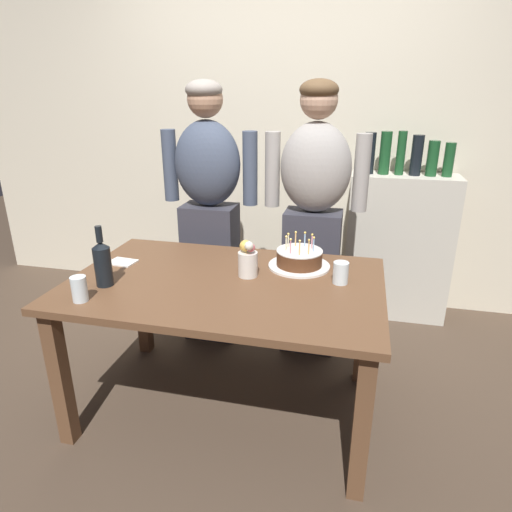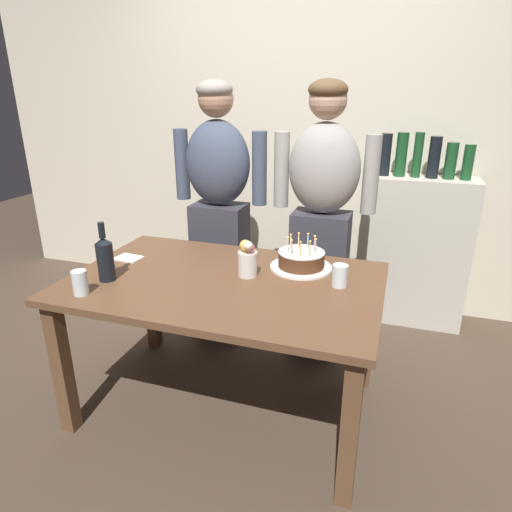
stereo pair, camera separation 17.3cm
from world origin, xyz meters
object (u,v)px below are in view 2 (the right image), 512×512
Objects in this scene: wine_bottle at (105,258)px; person_man_bearded at (219,211)px; water_glass_near at (80,283)px; flower_vase at (248,260)px; person_woman_cardigan at (321,220)px; napkin_stack at (129,258)px; water_glass_far at (340,276)px; birthday_cake at (301,261)px.

person_man_bearded is at bearing 76.41° from wine_bottle.
water_glass_near is 0.77m from flower_vase.
flower_vase is at bearing 68.65° from person_woman_cardigan.
wine_bottle is 0.92m from person_man_bearded.
napkin_stack is at bearing 65.32° from person_man_bearded.
flower_vase is (0.63, 0.26, -0.03)m from wine_bottle.
person_woman_cardigan is (-0.20, 0.61, 0.08)m from water_glass_far.
water_glass_near is at bearing -144.96° from birthday_cake.
flower_vase reaches higher than water_glass_near.
person_woman_cardigan reaches higher than wine_bottle.
flower_vase is at bearing 123.13° from person_man_bearded.
water_glass_far is 0.06× the size of person_woman_cardigan.
person_man_bearded is (0.23, 1.06, 0.08)m from water_glass_near.
birthday_cake is 2.82× the size of water_glass_near.
person_man_bearded is at bearing 144.70° from birthday_cake.
flower_vase is (-0.23, -0.18, 0.04)m from birthday_cake.
person_woman_cardigan is (0.94, 0.61, 0.13)m from napkin_stack.
person_woman_cardigan is at bearing -180.00° from person_man_bearded.
birthday_cake reaches higher than water_glass_far.
person_man_bearded is (-0.86, 0.61, 0.08)m from water_glass_far.
wine_bottle is 2.09× the size of napkin_stack.
flower_vase reaches higher than water_glass_far.
water_glass_far is (0.22, -0.16, 0.01)m from birthday_cake.
water_glass_far is 0.76× the size of napkin_stack.
flower_vase is (-0.45, -0.02, 0.03)m from water_glass_far.
person_woman_cardigan reaches higher than water_glass_far.
flower_vase is 0.11× the size of person_woman_cardigan.
water_glass_near is at bearing -83.37° from napkin_stack.
water_glass_far is 1.06m from person_man_bearded.
wine_bottle reaches higher than flower_vase.
water_glass_near is 0.07× the size of person_woman_cardigan.
person_woman_cardigan is at bearing 68.65° from flower_vase.
napkin_stack is 0.08× the size of person_woman_cardigan.
flower_vase reaches higher than napkin_stack.
birthday_cake is at bearing 9.79° from napkin_stack.
person_man_bearded is at bearing 144.54° from water_glass_far.
flower_vase is 0.68m from person_woman_cardigan.
napkin_stack is at bearing -170.21° from birthday_cake.
water_glass_near is 1.09m from person_man_bearded.
water_glass_near is 0.60× the size of flower_vase.
person_man_bearded is (0.22, 0.89, 0.02)m from wine_bottle.
water_glass_far reaches higher than napkin_stack.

